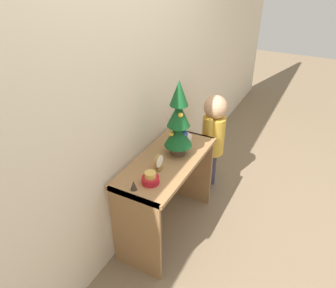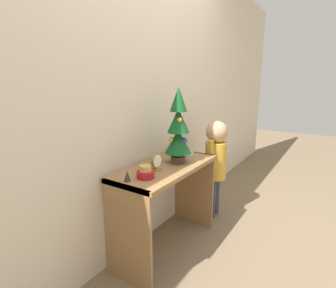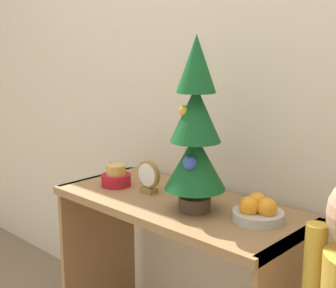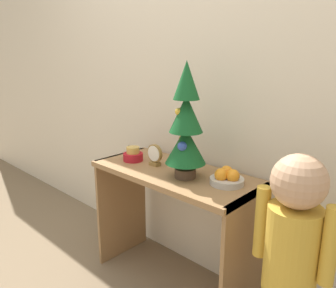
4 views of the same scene
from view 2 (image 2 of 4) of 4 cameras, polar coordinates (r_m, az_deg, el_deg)
name	(u,v)px [view 2 (image 2 of 4)]	position (r m, az deg, el deg)	size (l,w,h in m)	color
ground_plane	(189,256)	(2.21, 4.65, -23.13)	(12.00, 12.00, 0.00)	#7A664C
back_wall	(138,91)	(2.05, -6.59, 11.43)	(7.00, 0.05, 2.50)	beige
console_table	(166,187)	(2.05, -0.39, -9.32)	(0.94, 0.43, 0.70)	olive
mini_tree	(178,128)	(2.00, 2.24, 3.53)	(0.21, 0.21, 0.58)	#4C3828
fruit_bowl	(184,151)	(2.26, 3.41, -1.63)	(0.17, 0.17, 0.08)	#B7B2A8
singing_bowl	(146,173)	(1.73, -4.91, -6.29)	(0.12, 0.12, 0.08)	#AD1923
desk_clock	(156,162)	(1.86, -2.54, -4.01)	(0.10, 0.04, 0.12)	olive
figurine	(127,176)	(1.69, -8.87, -6.89)	(0.05, 0.05, 0.07)	#382D23
child_figure	(216,157)	(2.57, 10.34, -2.74)	(0.32, 0.21, 0.96)	#38384C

